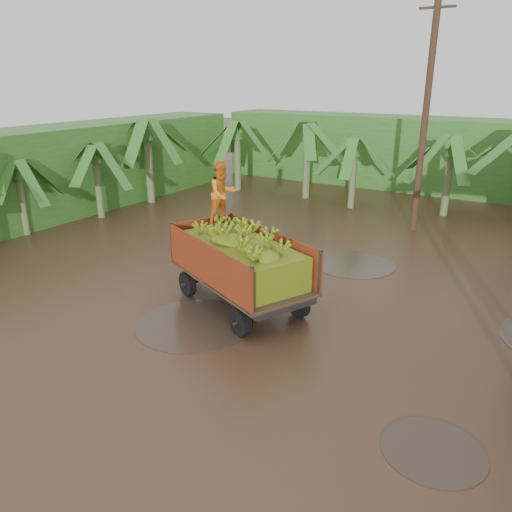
{
  "coord_description": "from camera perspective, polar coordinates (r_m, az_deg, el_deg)",
  "views": [
    {
      "loc": [
        4.03,
        -10.4,
        5.53
      ],
      "look_at": [
        -2.23,
        -0.23,
        1.22
      ],
      "focal_mm": 35.0,
      "sensor_mm": 36.0,
      "label": 1
    }
  ],
  "objects": [
    {
      "name": "banana_trailer",
      "position": [
        12.41,
        -1.9,
        -0.4
      ],
      "size": [
        5.47,
        3.41,
        3.51
      ],
      "rotation": [
        0.0,
        0.0,
        -0.43
      ],
      "color": "#A73817",
      "rests_on": "ground"
    },
    {
      "name": "ground",
      "position": [
        12.45,
        9.42,
        -6.83
      ],
      "size": [
        100.0,
        100.0,
        0.0
      ],
      "primitive_type": "plane",
      "color": "black",
      "rests_on": "ground"
    },
    {
      "name": "hedge_north",
      "position": [
        27.33,
        18.95,
        10.95
      ],
      "size": [
        22.0,
        3.0,
        3.6
      ],
      "primitive_type": "cube",
      "color": "#2D661E",
      "rests_on": "ground"
    },
    {
      "name": "hedge_west",
      "position": [
        23.37,
        -19.78,
        9.51
      ],
      "size": [
        3.0,
        18.0,
        3.6
      ],
      "primitive_type": "cube",
      "color": "#2D661E",
      "rests_on": "ground"
    },
    {
      "name": "banana_plants",
      "position": [
        20.17,
        4.28,
        8.96
      ],
      "size": [
        24.48,
        20.39,
        4.04
      ],
      "color": "#2D661E",
      "rests_on": "ground"
    },
    {
      "name": "utility_pole",
      "position": [
        19.22,
        18.78,
        14.89
      ],
      "size": [
        1.2,
        0.24,
        8.3
      ],
      "color": "#47301E",
      "rests_on": "ground"
    }
  ]
}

